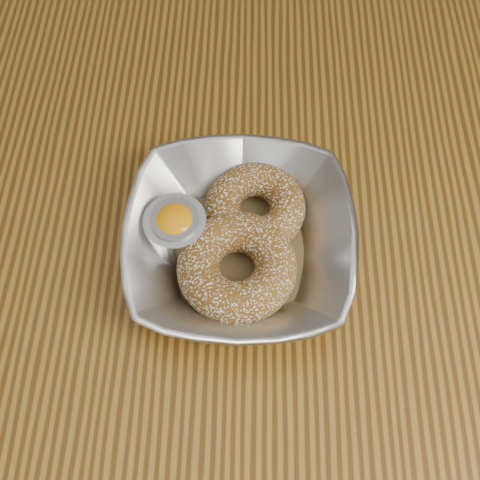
{
  "coord_description": "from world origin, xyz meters",
  "views": [
    {
      "loc": [
        -0.09,
        -0.29,
        1.25
      ],
      "look_at": [
        -0.1,
        -0.04,
        0.78
      ],
      "focal_mm": 42.0,
      "sensor_mm": 36.0,
      "label": 1
    }
  ],
  "objects_px": {
    "donut_back": "(255,207)",
    "ramekin": "(176,229)",
    "serving_bowl": "(240,242)",
    "donut_front": "(237,267)",
    "table": "(323,260)"
  },
  "relations": [
    {
      "from": "donut_back",
      "to": "ramekin",
      "type": "bearing_deg",
      "value": -159.08
    },
    {
      "from": "table",
      "to": "donut_back",
      "type": "distance_m",
      "value": 0.15
    },
    {
      "from": "donut_back",
      "to": "donut_front",
      "type": "xyz_separation_m",
      "value": [
        -0.02,
        -0.07,
        0.0
      ]
    },
    {
      "from": "donut_back",
      "to": "ramekin",
      "type": "relative_size",
      "value": 1.68
    },
    {
      "from": "table",
      "to": "donut_front",
      "type": "distance_m",
      "value": 0.18
    },
    {
      "from": "serving_bowl",
      "to": "donut_back",
      "type": "distance_m",
      "value": 0.04
    },
    {
      "from": "serving_bowl",
      "to": "ramekin",
      "type": "bearing_deg",
      "value": 171.25
    },
    {
      "from": "table",
      "to": "donut_back",
      "type": "bearing_deg",
      "value": -176.81
    },
    {
      "from": "table",
      "to": "ramekin",
      "type": "relative_size",
      "value": 20.28
    },
    {
      "from": "serving_bowl",
      "to": "table",
      "type": "bearing_deg",
      "value": 23.73
    },
    {
      "from": "donut_back",
      "to": "ramekin",
      "type": "distance_m",
      "value": 0.08
    },
    {
      "from": "donut_front",
      "to": "ramekin",
      "type": "relative_size",
      "value": 1.89
    },
    {
      "from": "table",
      "to": "ramekin",
      "type": "height_order",
      "value": "ramekin"
    },
    {
      "from": "table",
      "to": "serving_bowl",
      "type": "xyz_separation_m",
      "value": [
        -0.1,
        -0.04,
        0.13
      ]
    },
    {
      "from": "serving_bowl",
      "to": "donut_front",
      "type": "relative_size",
      "value": 1.95
    }
  ]
}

